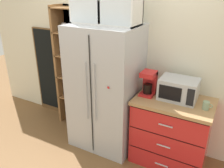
{
  "coord_description": "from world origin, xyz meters",
  "views": [
    {
      "loc": [
        1.46,
        -2.49,
        2.17
      ],
      "look_at": [
        0.1,
        -0.0,
        0.95
      ],
      "focal_mm": 37.06,
      "sensor_mm": 36.0,
      "label": 1
    }
  ],
  "objects_px": {
    "coffee_maker": "(149,83)",
    "chalkboard_menu": "(50,72)",
    "refrigerator": "(106,88)",
    "bottle_green": "(177,90)",
    "mug_sage": "(206,105)",
    "bottle_clear": "(175,92)",
    "microwave": "(179,89)"
  },
  "relations": [
    {
      "from": "chalkboard_menu",
      "to": "bottle_clear",
      "type": "bearing_deg",
      "value": -7.59
    },
    {
      "from": "bottle_green",
      "to": "chalkboard_menu",
      "type": "bearing_deg",
      "value": 174.18
    },
    {
      "from": "mug_sage",
      "to": "microwave",
      "type": "bearing_deg",
      "value": 162.49
    },
    {
      "from": "refrigerator",
      "to": "microwave",
      "type": "bearing_deg",
      "value": 5.97
    },
    {
      "from": "refrigerator",
      "to": "bottle_green",
      "type": "height_order",
      "value": "refrigerator"
    },
    {
      "from": "refrigerator",
      "to": "mug_sage",
      "type": "relative_size",
      "value": 16.2
    },
    {
      "from": "mug_sage",
      "to": "bottle_clear",
      "type": "height_order",
      "value": "bottle_clear"
    },
    {
      "from": "mug_sage",
      "to": "refrigerator",
      "type": "bearing_deg",
      "value": 179.67
    },
    {
      "from": "refrigerator",
      "to": "bottle_clear",
      "type": "bearing_deg",
      "value": 1.97
    },
    {
      "from": "refrigerator",
      "to": "coffee_maker",
      "type": "bearing_deg",
      "value": 5.55
    },
    {
      "from": "bottle_green",
      "to": "chalkboard_menu",
      "type": "xyz_separation_m",
      "value": [
        -2.25,
        0.23,
        -0.23
      ]
    },
    {
      "from": "mug_sage",
      "to": "bottle_green",
      "type": "height_order",
      "value": "bottle_green"
    },
    {
      "from": "coffee_maker",
      "to": "bottle_green",
      "type": "distance_m",
      "value": 0.35
    },
    {
      "from": "coffee_maker",
      "to": "chalkboard_menu",
      "type": "distance_m",
      "value": 1.95
    },
    {
      "from": "mug_sage",
      "to": "chalkboard_menu",
      "type": "bearing_deg",
      "value": 172.59
    },
    {
      "from": "chalkboard_menu",
      "to": "mug_sage",
      "type": "bearing_deg",
      "value": -7.41
    },
    {
      "from": "coffee_maker",
      "to": "refrigerator",
      "type": "bearing_deg",
      "value": -174.45
    },
    {
      "from": "coffee_maker",
      "to": "mug_sage",
      "type": "bearing_deg",
      "value": -5.32
    },
    {
      "from": "bottle_clear",
      "to": "mug_sage",
      "type": "bearing_deg",
      "value": -6.29
    },
    {
      "from": "mug_sage",
      "to": "chalkboard_menu",
      "type": "relative_size",
      "value": 0.07
    },
    {
      "from": "refrigerator",
      "to": "chalkboard_menu",
      "type": "xyz_separation_m",
      "value": [
        -1.32,
        0.33,
        -0.1
      ]
    },
    {
      "from": "coffee_maker",
      "to": "bottle_green",
      "type": "relative_size",
      "value": 1.24
    },
    {
      "from": "bottle_clear",
      "to": "bottle_green",
      "type": "bearing_deg",
      "value": 90.0
    },
    {
      "from": "microwave",
      "to": "bottle_green",
      "type": "bearing_deg",
      "value": 171.73
    },
    {
      "from": "bottle_clear",
      "to": "bottle_green",
      "type": "xyz_separation_m",
      "value": [
        -0.0,
        0.07,
        -0.0
      ]
    },
    {
      "from": "refrigerator",
      "to": "mug_sage",
      "type": "xyz_separation_m",
      "value": [
        1.29,
        -0.01,
        0.08
      ]
    },
    {
      "from": "bottle_green",
      "to": "bottle_clear",
      "type": "bearing_deg",
      "value": -90.0
    },
    {
      "from": "microwave",
      "to": "chalkboard_menu",
      "type": "bearing_deg",
      "value": 174.15
    },
    {
      "from": "mug_sage",
      "to": "bottle_green",
      "type": "bearing_deg",
      "value": 162.99
    },
    {
      "from": "coffee_maker",
      "to": "bottle_clear",
      "type": "relative_size",
      "value": 1.22
    },
    {
      "from": "coffee_maker",
      "to": "bottle_clear",
      "type": "bearing_deg",
      "value": -4.28
    },
    {
      "from": "coffee_maker",
      "to": "bottle_clear",
      "type": "xyz_separation_m",
      "value": [
        0.34,
        -0.03,
        -0.04
      ]
    }
  ]
}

